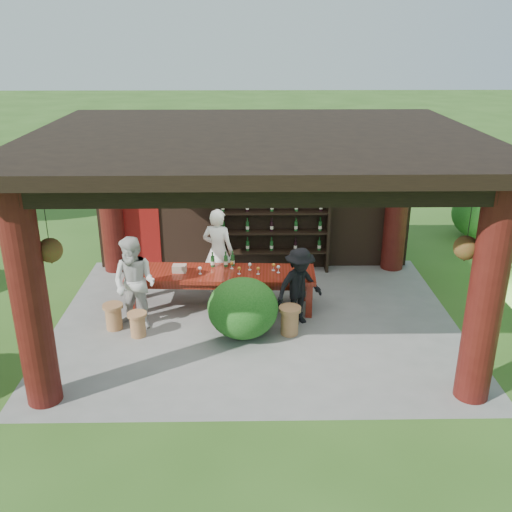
{
  "coord_description": "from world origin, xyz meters",
  "views": [
    {
      "loc": [
        -0.17,
        -9.49,
        5.06
      ],
      "look_at": [
        0.0,
        0.4,
        1.15
      ],
      "focal_mm": 40.0,
      "sensor_mm": 36.0,
      "label": 1
    }
  ],
  "objects_px": {
    "wine_shelf": "(272,223)",
    "guest_woman": "(135,284)",
    "stool_far_left": "(114,316)",
    "host": "(218,252)",
    "stool_near_left": "(138,324)",
    "napkin_basket": "(179,268)",
    "guest_man": "(299,287)",
    "tasting_table": "(221,277)",
    "stool_near_right": "(290,320)"
  },
  "relations": [
    {
      "from": "stool_far_left",
      "to": "guest_man",
      "type": "relative_size",
      "value": 0.33
    },
    {
      "from": "tasting_table",
      "to": "stool_near_left",
      "type": "relative_size",
      "value": 8.03
    },
    {
      "from": "stool_near_right",
      "to": "host",
      "type": "xyz_separation_m",
      "value": [
        -1.34,
        1.78,
        0.62
      ]
    },
    {
      "from": "napkin_basket",
      "to": "guest_woman",
      "type": "bearing_deg",
      "value": -131.93
    },
    {
      "from": "tasting_table",
      "to": "stool_near_left",
      "type": "height_order",
      "value": "tasting_table"
    },
    {
      "from": "stool_near_left",
      "to": "wine_shelf",
      "type": "bearing_deg",
      "value": 50.05
    },
    {
      "from": "stool_near_right",
      "to": "guest_man",
      "type": "distance_m",
      "value": 0.65
    },
    {
      "from": "wine_shelf",
      "to": "stool_near_right",
      "type": "distance_m",
      "value": 3.07
    },
    {
      "from": "wine_shelf",
      "to": "stool_near_left",
      "type": "height_order",
      "value": "wine_shelf"
    },
    {
      "from": "stool_near_left",
      "to": "stool_near_right",
      "type": "bearing_deg",
      "value": 0.62
    },
    {
      "from": "tasting_table",
      "to": "napkin_basket",
      "type": "relative_size",
      "value": 13.97
    },
    {
      "from": "guest_woman",
      "to": "napkin_basket",
      "type": "distance_m",
      "value": 1.07
    },
    {
      "from": "stool_far_left",
      "to": "host",
      "type": "height_order",
      "value": "host"
    },
    {
      "from": "guest_man",
      "to": "napkin_basket",
      "type": "relative_size",
      "value": 5.66
    },
    {
      "from": "stool_far_left",
      "to": "guest_man",
      "type": "bearing_deg",
      "value": 2.97
    },
    {
      "from": "guest_woman",
      "to": "napkin_basket",
      "type": "height_order",
      "value": "guest_woman"
    },
    {
      "from": "tasting_table",
      "to": "host",
      "type": "xyz_separation_m",
      "value": [
        -0.09,
        0.7,
        0.26
      ]
    },
    {
      "from": "host",
      "to": "stool_near_right",
      "type": "bearing_deg",
      "value": 146.84
    },
    {
      "from": "wine_shelf",
      "to": "stool_near_left",
      "type": "xyz_separation_m",
      "value": [
        -2.49,
        -2.97,
        -0.88
      ]
    },
    {
      "from": "stool_far_left",
      "to": "napkin_basket",
      "type": "bearing_deg",
      "value": 37.44
    },
    {
      "from": "napkin_basket",
      "to": "guest_man",
      "type": "bearing_deg",
      "value": -17.01
    },
    {
      "from": "guest_woman",
      "to": "host",
      "type": "bearing_deg",
      "value": 65.46
    },
    {
      "from": "guest_man",
      "to": "napkin_basket",
      "type": "distance_m",
      "value": 2.35
    },
    {
      "from": "stool_far_left",
      "to": "guest_woman",
      "type": "distance_m",
      "value": 0.74
    },
    {
      "from": "stool_near_right",
      "to": "napkin_basket",
      "type": "relative_size",
      "value": 2.02
    },
    {
      "from": "stool_near_left",
      "to": "napkin_basket",
      "type": "xyz_separation_m",
      "value": [
        0.64,
        1.14,
        0.58
      ]
    },
    {
      "from": "host",
      "to": "guest_woman",
      "type": "distance_m",
      "value": 2.05
    },
    {
      "from": "wine_shelf",
      "to": "guest_woman",
      "type": "bearing_deg",
      "value": -134.22
    },
    {
      "from": "stool_near_left",
      "to": "host",
      "type": "relative_size",
      "value": 0.25
    },
    {
      "from": "wine_shelf",
      "to": "guest_woman",
      "type": "distance_m",
      "value": 3.68
    },
    {
      "from": "stool_near_right",
      "to": "guest_woman",
      "type": "xyz_separation_m",
      "value": [
        -2.76,
        0.31,
        0.58
      ]
    },
    {
      "from": "stool_near_left",
      "to": "host",
      "type": "xyz_separation_m",
      "value": [
        1.36,
        1.81,
        0.66
      ]
    },
    {
      "from": "stool_near_left",
      "to": "napkin_basket",
      "type": "distance_m",
      "value": 1.43
    },
    {
      "from": "tasting_table",
      "to": "stool_near_left",
      "type": "distance_m",
      "value": 1.87
    },
    {
      "from": "stool_near_left",
      "to": "stool_near_right",
      "type": "height_order",
      "value": "stool_near_right"
    },
    {
      "from": "host",
      "to": "wine_shelf",
      "type": "bearing_deg",
      "value": -114.34
    },
    {
      "from": "tasting_table",
      "to": "stool_near_right",
      "type": "bearing_deg",
      "value": -40.99
    },
    {
      "from": "tasting_table",
      "to": "guest_woman",
      "type": "distance_m",
      "value": 1.71
    },
    {
      "from": "guest_woman",
      "to": "guest_man",
      "type": "height_order",
      "value": "guest_woman"
    },
    {
      "from": "guest_woman",
      "to": "napkin_basket",
      "type": "relative_size",
      "value": 6.64
    },
    {
      "from": "stool_near_right",
      "to": "stool_far_left",
      "type": "distance_m",
      "value": 3.19
    },
    {
      "from": "tasting_table",
      "to": "napkin_basket",
      "type": "height_order",
      "value": "napkin_basket"
    },
    {
      "from": "guest_man",
      "to": "tasting_table",
      "type": "bearing_deg",
      "value": 126.51
    },
    {
      "from": "wine_shelf",
      "to": "tasting_table",
      "type": "bearing_deg",
      "value": -119.43
    },
    {
      "from": "wine_shelf",
      "to": "stool_near_left",
      "type": "relative_size",
      "value": 5.63
    },
    {
      "from": "stool_near_left",
      "to": "tasting_table",
      "type": "bearing_deg",
      "value": 37.73
    },
    {
      "from": "napkin_basket",
      "to": "tasting_table",
      "type": "bearing_deg",
      "value": -1.37
    },
    {
      "from": "guest_woman",
      "to": "guest_man",
      "type": "relative_size",
      "value": 1.17
    },
    {
      "from": "stool_near_right",
      "to": "host",
      "type": "relative_size",
      "value": 0.29
    },
    {
      "from": "stool_far_left",
      "to": "napkin_basket",
      "type": "height_order",
      "value": "napkin_basket"
    }
  ]
}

